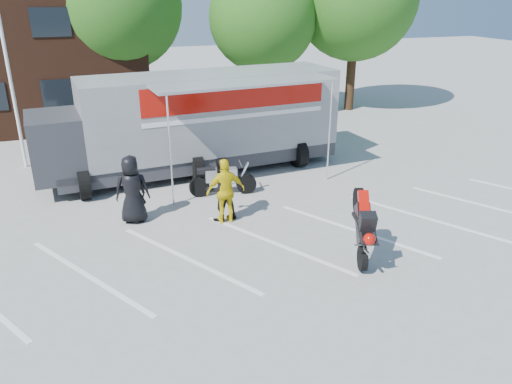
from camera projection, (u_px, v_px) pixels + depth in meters
ground at (283, 263)px, 12.40m from camera, size 100.00×100.00×0.00m
parking_bay_lines at (269, 245)px, 13.27m from camera, size 18.09×13.33×0.01m
flagpole at (9, 28)px, 17.26m from camera, size 1.61×0.12×8.00m
tree_left at (117, 6)px, 23.62m from camera, size 6.12×6.12×8.64m
tree_mid at (263, 18)px, 25.16m from camera, size 5.44×5.44×7.68m
transporter_truck at (201, 170)px, 18.72m from camera, size 11.57×6.22×3.56m
parked_motorcycle at (223, 195)px, 16.49m from camera, size 2.35×1.10×1.18m
stunt_bike_rider at (356, 257)px, 12.67m from camera, size 1.34×1.90×2.03m
spectator_leather_a at (132, 189)px, 14.25m from camera, size 1.07×0.78×2.00m
spectator_leather_b at (135, 194)px, 14.37m from camera, size 0.62×0.43×1.65m
spectator_leather_c at (221, 189)px, 14.39m from camera, size 1.06×0.90×1.91m
spectator_hivis at (226, 191)px, 14.23m from camera, size 1.13×0.47×1.92m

